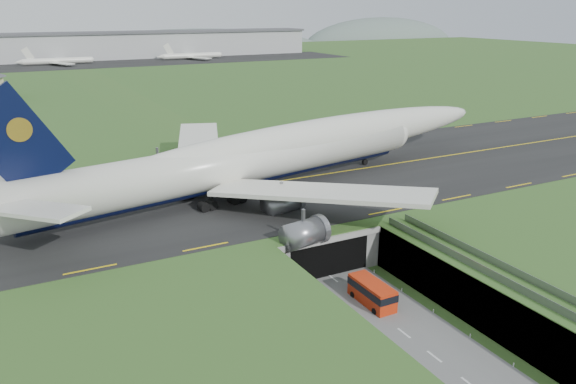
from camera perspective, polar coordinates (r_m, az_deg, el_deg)
ground at (r=71.58m, az=7.63°, el=-11.12°), size 900.00×900.00×0.00m
airfield_deck at (r=70.17m, az=7.73°, el=-8.99°), size 800.00×800.00×6.00m
trench_road at (r=66.44m, az=11.42°, el=-13.75°), size 12.00×75.00×0.20m
taxiway at (r=95.73m, az=-3.52°, el=0.68°), size 800.00×44.00×0.18m
tunnel_portal at (r=82.90m, az=1.13°, el=-4.16°), size 17.00×22.30×6.00m
guideway at (r=64.36m, az=26.21°, el=-11.17°), size 3.00×53.00×7.05m
jumbo_jet at (r=93.72m, az=-1.19°, el=3.94°), size 102.06×63.53×21.39m
shuttle_tram at (r=70.74m, az=8.52°, el=-10.08°), size 2.73×7.01×2.87m
cargo_terminal at (r=352.52m, az=-22.04°, el=13.53°), size 320.00×67.00×15.60m
distant_hills at (r=492.64m, az=-15.90°, el=13.01°), size 700.00×91.00×60.00m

